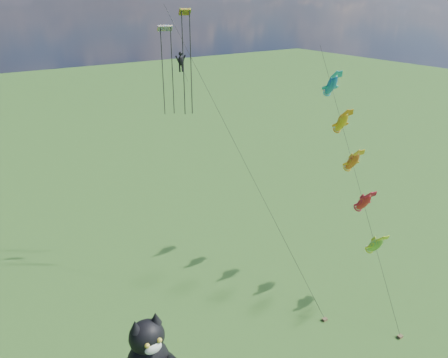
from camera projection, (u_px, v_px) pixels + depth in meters
fish_windsock_rig at (352, 162)px, 37.45m from camera, size 4.44×15.40×20.61m
parafoil_rig at (183, 63)px, 36.66m from camera, size 6.03×16.77×24.13m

